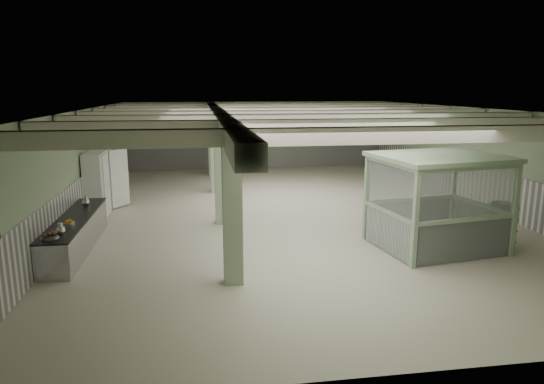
{
  "coord_description": "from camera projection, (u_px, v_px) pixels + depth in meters",
  "views": [
    {
      "loc": [
        -3.19,
        -16.3,
        4.28
      ],
      "look_at": [
        -1.08,
        -2.48,
        1.3
      ],
      "focal_mm": 32.0,
      "sensor_mm": 36.0,
      "label": 1
    }
  ],
  "objects": [
    {
      "name": "wall_front",
      "position": [
        423.0,
        262.0,
        7.08
      ],
      "size": [
        14.0,
        0.02,
        3.6
      ],
      "primitive_type": "cube",
      "color": "#9DB591",
      "rests_on": "floor"
    },
    {
      "name": "beam_d",
      "position": [
        293.0,
        115.0,
        16.41
      ],
      "size": [
        13.9,
        0.35,
        0.32
      ],
      "primitive_type": "cube",
      "color": "white",
      "rests_on": "ceiling"
    },
    {
      "name": "column_c",
      "position": [
        215.0,
        149.0,
        20.24
      ],
      "size": [
        0.42,
        0.42,
        3.6
      ],
      "primitive_type": "cube",
      "color": "#9FB693",
      "rests_on": "floor"
    },
    {
      "name": "wall_left",
      "position": [
        81.0,
        167.0,
        15.71
      ],
      "size": [
        0.02,
        20.0,
        3.6
      ],
      "primitive_type": "cube",
      "color": "#9DB591",
      "rests_on": "floor"
    },
    {
      "name": "orange_bowl",
      "position": [
        69.0,
        224.0,
        12.17
      ],
      "size": [
        0.29,
        0.29,
        0.09
      ],
      "primitive_type": "cylinder",
      "rotation": [
        0.0,
        0.0,
        -0.14
      ],
      "color": "#B2B2B7",
      "rests_on": "prep_counter"
    },
    {
      "name": "beam_e",
      "position": [
        280.0,
        111.0,
        18.82
      ],
      "size": [
        13.9,
        0.35,
        0.32
      ],
      "primitive_type": "cube",
      "color": "white",
      "rests_on": "ceiling"
    },
    {
      "name": "prep_counter",
      "position": [
        76.0,
        233.0,
        13.09
      ],
      "size": [
        0.82,
        4.69,
        0.91
      ],
      "color": "#B0B1B5",
      "rests_on": "floor"
    },
    {
      "name": "ceiling",
      "position": [
        293.0,
        109.0,
        16.37
      ],
      "size": [
        14.0,
        20.0,
        0.02
      ],
      "primitive_type": "cube",
      "color": "silver",
      "rests_on": "wall_back"
    },
    {
      "name": "pendant_front",
      "position": [
        352.0,
        141.0,
        11.72
      ],
      "size": [
        0.44,
        0.44,
        0.22
      ],
      "primitive_type": "cone",
      "rotation": [
        3.14,
        0.0,
        0.0
      ],
      "color": "#2A3729",
      "rests_on": "ceiling"
    },
    {
      "name": "wainscot_back",
      "position": [
        257.0,
        154.0,
        26.61
      ],
      "size": [
        13.9,
        0.05,
        1.5
      ],
      "primitive_type": "cube",
      "color": "white",
      "rests_on": "floor"
    },
    {
      "name": "beam_b",
      "position": [
        333.0,
        126.0,
        11.57
      ],
      "size": [
        13.9,
        0.35,
        0.32
      ],
      "primitive_type": "cube",
      "color": "white",
      "rests_on": "ceiling"
    },
    {
      "name": "guard_booth",
      "position": [
        438.0,
        185.0,
        13.02
      ],
      "size": [
        3.55,
        3.14,
        2.56
      ],
      "rotation": [
        0.0,
        0.0,
        0.15
      ],
      "color": "#9EBF99",
      "rests_on": "floor"
    },
    {
      "name": "beam_g",
      "position": [
        263.0,
        107.0,
        23.66
      ],
      "size": [
        13.9,
        0.35,
        0.32
      ],
      "primitive_type": "cube",
      "color": "white",
      "rests_on": "ceiling"
    },
    {
      "name": "column_b",
      "position": [
        221.0,
        168.0,
        15.41
      ],
      "size": [
        0.42,
        0.42,
        3.6
      ],
      "primitive_type": "cube",
      "color": "#9FB693",
      "rests_on": "floor"
    },
    {
      "name": "beam_c",
      "position": [
        309.0,
        119.0,
        13.99
      ],
      "size": [
        13.9,
        0.35,
        0.32
      ],
      "primitive_type": "cube",
      "color": "white",
      "rests_on": "ceiling"
    },
    {
      "name": "wainscot_right",
      "position": [
        476.0,
        186.0,
        17.99
      ],
      "size": [
        0.05,
        19.9,
        1.5
      ],
      "primitive_type": "cube",
      "color": "white",
      "rests_on": "floor"
    },
    {
      "name": "walkin_cooler",
      "position": [
        100.0,
        182.0,
        16.88
      ],
      "size": [
        1.02,
        2.39,
        2.19
      ],
      "color": "white",
      "rests_on": "floor"
    },
    {
      "name": "wainscot_left",
      "position": [
        84.0,
        198.0,
        15.94
      ],
      "size": [
        0.05,
        19.9,
        1.5
      ],
      "primitive_type": "cube",
      "color": "white",
      "rests_on": "floor"
    },
    {
      "name": "pendant_mid",
      "position": [
        304.0,
        125.0,
        17.04
      ],
      "size": [
        0.44,
        0.44,
        0.22
      ],
      "primitive_type": "cone",
      "rotation": [
        3.14,
        0.0,
        0.0
      ],
      "color": "#2A3729",
      "rests_on": "ceiling"
    },
    {
      "name": "pitcher_far",
      "position": [
        61.0,
        230.0,
        11.34
      ],
      "size": [
        0.25,
        0.28,
        0.31
      ],
      "primitive_type": null,
      "rotation": [
        0.0,
        0.0,
        0.19
      ],
      "color": "#B0B1B5",
      "rests_on": "prep_counter"
    },
    {
      "name": "beam_a",
      "position": [
        369.0,
        135.0,
        9.16
      ],
      "size": [
        13.9,
        0.35,
        0.32
      ],
      "primitive_type": "cube",
      "color": "white",
      "rests_on": "ceiling"
    },
    {
      "name": "beam_f",
      "position": [
        271.0,
        109.0,
        21.24
      ],
      "size": [
        13.9,
        0.35,
        0.32
      ],
      "primitive_type": "cube",
      "color": "white",
      "rests_on": "ceiling"
    },
    {
      "name": "wall_right",
      "position": [
        479.0,
        158.0,
        17.78
      ],
      "size": [
        0.02,
        20.0,
        3.6
      ],
      "primitive_type": "cube",
      "color": "#9DB591",
      "rests_on": "floor"
    },
    {
      "name": "pendant_back",
      "position": [
        280.0,
        117.0,
        21.87
      ],
      "size": [
        0.44,
        0.44,
        0.22
      ],
      "primitive_type": "cone",
      "rotation": [
        3.14,
        0.0,
        0.0
      ],
      "color": "#2A3729",
      "rests_on": "ceiling"
    },
    {
      "name": "veg_colander",
      "position": [
        51.0,
        236.0,
        11.06
      ],
      "size": [
        0.5,
        0.5,
        0.18
      ],
      "primitive_type": null,
      "rotation": [
        0.0,
        0.0,
        -0.34
      ],
      "color": "#3E3D42",
      "rests_on": "prep_counter"
    },
    {
      "name": "column_a",
      "position": [
        232.0,
        205.0,
        10.57
      ],
      "size": [
        0.42,
        0.42,
        3.6
      ],
      "primitive_type": "cube",
      "color": "#9FB693",
      "rests_on": "floor"
    },
    {
      "name": "column_d",
      "position": [
        212.0,
        140.0,
        24.11
      ],
      "size": [
        0.42,
        0.42,
        3.6
      ],
      "primitive_type": "cube",
      "color": "#9FB693",
      "rests_on": "floor"
    },
    {
      "name": "wall_back",
      "position": [
        257.0,
        135.0,
        26.41
      ],
      "size": [
        14.0,
        0.02,
        3.6
      ],
      "primitive_type": "cube",
      "color": "#9DB591",
      "rests_on": "floor"
    },
    {
      "name": "filing_cabinet",
      "position": [
        502.0,
        225.0,
        13.21
      ],
      "size": [
        0.62,
        0.7,
        1.27
      ],
      "primitive_type": "cube",
      "rotation": [
        0.0,
        0.0,
        0.43
      ],
      "color": "#5D6251",
      "rests_on": "floor"
    },
    {
      "name": "pitcher_near",
      "position": [
        86.0,
        202.0,
        14.12
      ],
      "size": [
        0.26,
        0.29,
        0.32
      ],
      "primitive_type": null,
      "rotation": [
        0.0,
        0.0,
        -0.19
      ],
      "color": "#B0B1B5",
      "rests_on": "prep_counter"
    },
    {
      "name": "floor",
      "position": [
        292.0,
        212.0,
        17.12
      ],
      "size": [
        20.0,
        20.0,
        0.0
      ],
      "primitive_type": "plane",
      "color": "beige",
      "rests_on": "ground"
    },
    {
      "name": "girder",
      "position": [
        219.0,
        117.0,
        16.05
      ],
      "size": [
        0.45,
        19.9,
        0.4
      ],
      "primitive_type": "cube",
      "color": "white",
      "rests_on": "ceiling"
    }
  ]
}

